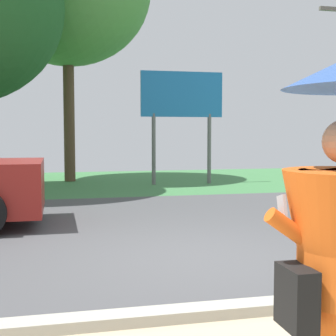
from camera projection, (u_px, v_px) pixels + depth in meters
ground_plane at (158, 220)px, 9.24m from camera, size 40.00×22.00×0.20m
roadside_billboard at (182, 102)px, 15.11m from camera, size 2.60×0.12×3.50m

